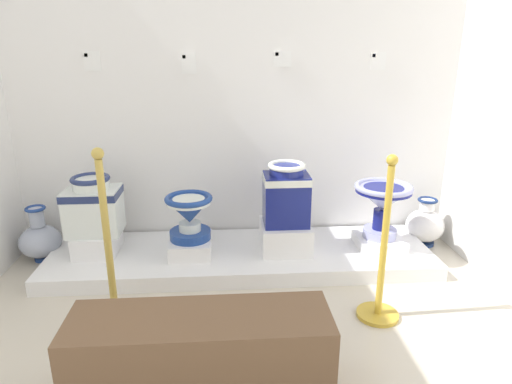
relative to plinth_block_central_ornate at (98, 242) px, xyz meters
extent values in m
cube|color=white|center=(1.05, 0.40, 1.27)|extent=(3.61, 0.06, 2.92)
cube|color=white|center=(1.05, -0.04, -0.13)|extent=(2.80, 0.78, 0.11)
cube|color=white|center=(0.00, 0.00, 0.00)|extent=(0.30, 0.34, 0.16)
cube|color=white|center=(0.00, 0.00, 0.24)|extent=(0.37, 0.29, 0.33)
cube|color=navy|center=(0.00, 0.00, 0.37)|extent=(0.38, 0.29, 0.05)
cylinder|color=white|center=(0.00, 0.00, 0.44)|extent=(0.25, 0.25, 0.08)
torus|color=navy|center=(0.00, 0.00, 0.48)|extent=(0.27, 0.27, 0.04)
cube|color=white|center=(0.68, -0.07, -0.02)|extent=(0.30, 0.36, 0.11)
cylinder|color=navy|center=(0.68, -0.07, 0.07)|extent=(0.30, 0.30, 0.06)
cylinder|color=white|center=(0.68, -0.07, 0.13)|extent=(0.16, 0.16, 0.06)
cone|color=navy|center=(0.68, -0.07, 0.25)|extent=(0.32, 0.32, 0.18)
cylinder|color=white|center=(0.68, -0.07, 0.32)|extent=(0.32, 0.32, 0.03)
torus|color=navy|center=(0.68, -0.07, 0.34)|extent=(0.34, 0.34, 0.04)
cylinder|color=white|center=(0.68, -0.07, 0.34)|extent=(0.23, 0.23, 0.01)
cube|color=white|center=(1.37, -0.05, 0.02)|extent=(0.36, 0.36, 0.20)
cube|color=navy|center=(1.37, -0.05, 0.31)|extent=(0.32, 0.26, 0.37)
cube|color=white|center=(1.37, -0.05, 0.46)|extent=(0.33, 0.27, 0.05)
cylinder|color=navy|center=(1.37, -0.05, 0.53)|extent=(0.24, 0.24, 0.06)
torus|color=white|center=(1.37, -0.05, 0.56)|extent=(0.27, 0.27, 0.04)
cube|color=white|center=(2.09, -0.05, -0.04)|extent=(0.34, 0.33, 0.07)
cylinder|color=#A0A4D6|center=(2.09, -0.05, 0.03)|extent=(0.25, 0.25, 0.07)
cylinder|color=navy|center=(2.09, -0.05, 0.14)|extent=(0.12, 0.12, 0.15)
cone|color=#A0A4D6|center=(2.09, -0.05, 0.30)|extent=(0.41, 0.41, 0.17)
cylinder|color=navy|center=(2.09, -0.05, 0.37)|extent=(0.40, 0.40, 0.03)
torus|color=#A0A4D6|center=(2.09, -0.05, 0.39)|extent=(0.42, 0.42, 0.04)
cylinder|color=navy|center=(2.09, -0.05, 0.38)|extent=(0.29, 0.29, 0.01)
cube|color=white|center=(0.00, 0.37, 1.26)|extent=(0.12, 0.01, 0.14)
cube|color=#5B9E4C|center=(-0.04, 0.37, 1.30)|extent=(0.02, 0.01, 0.02)
cube|color=white|center=(0.69, 0.37, 1.24)|extent=(0.10, 0.01, 0.15)
cube|color=#5B9E4C|center=(0.66, 0.37, 1.29)|extent=(0.02, 0.01, 0.02)
cube|color=white|center=(1.38, 0.37, 1.27)|extent=(0.13, 0.01, 0.11)
cube|color=#386BAD|center=(1.34, 0.37, 1.31)|extent=(0.02, 0.01, 0.02)
cube|color=white|center=(2.11, 0.37, 1.26)|extent=(0.11, 0.01, 0.13)
cube|color=#386BAD|center=(2.08, 0.37, 1.30)|extent=(0.02, 0.01, 0.02)
cylinder|color=navy|center=(-0.46, 0.12, -0.17)|extent=(0.12, 0.12, 0.03)
ellipsoid|color=#B0B8CE|center=(-0.46, 0.12, -0.03)|extent=(0.30, 0.30, 0.25)
cylinder|color=#B0B8CE|center=(-0.46, 0.12, 0.16)|extent=(0.11, 0.11, 0.14)
torus|color=navy|center=(-0.46, 0.12, 0.23)|extent=(0.15, 0.15, 0.02)
cylinder|color=navy|center=(2.55, 0.19, -0.17)|extent=(0.18, 0.18, 0.03)
ellipsoid|color=white|center=(2.55, 0.19, -0.02)|extent=(0.30, 0.30, 0.27)
cylinder|color=white|center=(2.55, 0.19, 0.15)|extent=(0.11, 0.11, 0.09)
torus|color=navy|center=(2.55, 0.19, 0.19)|extent=(0.16, 0.16, 0.02)
cylinder|color=gold|center=(0.30, -0.80, -0.17)|extent=(0.23, 0.23, 0.02)
cylinder|color=gold|center=(0.30, -0.80, 0.32)|extent=(0.04, 0.04, 0.97)
sphere|color=gold|center=(0.30, -0.80, 0.84)|extent=(0.06, 0.06, 0.06)
cylinder|color=gold|center=(1.83, -0.80, -0.17)|extent=(0.25, 0.25, 0.02)
cylinder|color=gold|center=(1.83, -0.80, 0.29)|extent=(0.04, 0.04, 0.91)
sphere|color=gold|center=(1.83, -0.80, 0.78)|extent=(0.06, 0.06, 0.06)
cube|color=brown|center=(0.81, -1.33, 0.01)|extent=(1.18, 0.36, 0.40)
camera|label=1|loc=(0.94, -3.05, 1.34)|focal=31.14mm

